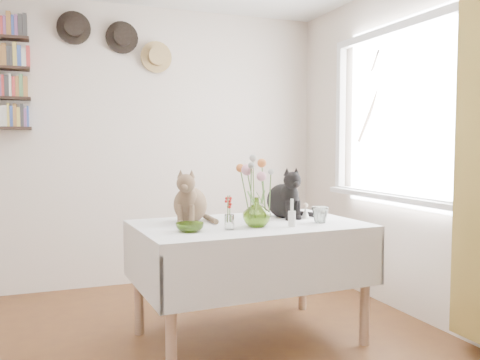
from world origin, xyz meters
name	(u,v)px	position (x,y,z in m)	size (l,w,h in m)	color
room	(160,148)	(0.00, 0.00, 1.25)	(4.08, 4.58, 2.58)	brown
window	(395,127)	(1.97, 0.80, 1.40)	(0.12, 1.52, 1.32)	white
dining_table	(249,252)	(0.71, 0.63, 0.58)	(1.47, 0.99, 0.76)	white
tabby_cat	(190,195)	(0.37, 0.82, 0.94)	(0.24, 0.30, 0.35)	#7C6345
black_cat	(283,192)	(1.03, 0.79, 0.94)	(0.24, 0.30, 0.36)	black
flower_vase	(257,212)	(0.70, 0.48, 0.85)	(0.17, 0.17, 0.18)	#88B03E
green_bowl	(190,227)	(0.27, 0.46, 0.79)	(0.16, 0.16, 0.05)	#88B03E
drinking_glass	(320,215)	(1.14, 0.48, 0.82)	(0.11, 0.11, 0.10)	white
candlestick	(292,217)	(0.90, 0.41, 0.82)	(0.05, 0.05, 0.17)	white
berry_jar	(229,213)	(0.50, 0.44, 0.86)	(0.06, 0.06, 0.23)	white
porcelain_figurine	(306,212)	(1.15, 0.68, 0.81)	(0.06, 0.06, 0.11)	white
flower_bouquet	(256,171)	(0.70, 0.49, 1.10)	(0.17, 0.13, 0.39)	#4C7233
wall_hats	(118,41)	(0.12, 2.19, 2.17)	(0.98, 0.09, 0.48)	black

